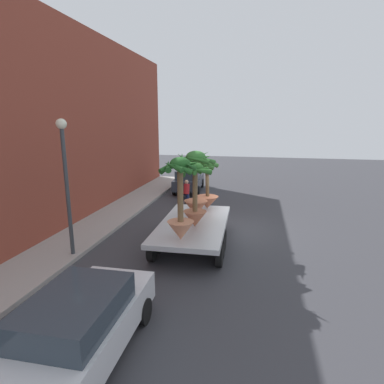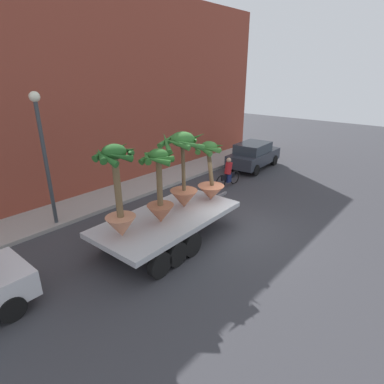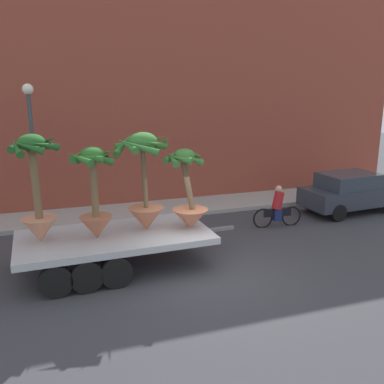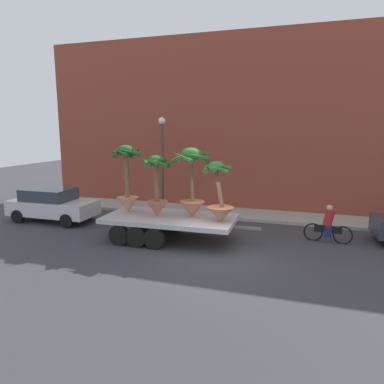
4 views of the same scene
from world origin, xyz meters
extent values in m
plane|color=#38383D|center=(0.00, 0.00, 0.00)|extent=(60.00, 60.00, 0.00)
cube|color=#A39E99|center=(0.00, 6.10, 0.07)|extent=(24.00, 2.20, 0.15)
cube|color=brown|center=(0.00, 7.80, 4.67)|extent=(24.00, 1.20, 9.34)
cube|color=#B7BABF|center=(-2.22, 1.21, 0.89)|extent=(5.26, 2.72, 0.18)
cylinder|color=black|center=(-3.92, 2.35, 0.40)|extent=(0.81, 0.25, 0.80)
cylinder|color=black|center=(-3.84, -0.04, 0.40)|extent=(0.81, 0.25, 0.80)
cylinder|color=black|center=(-3.19, 2.38, 0.40)|extent=(0.81, 0.25, 0.80)
cylinder|color=black|center=(-3.12, -0.02, 0.40)|extent=(0.81, 0.25, 0.80)
cylinder|color=black|center=(-2.47, 2.40, 0.40)|extent=(0.81, 0.25, 0.80)
cylinder|color=black|center=(-2.39, 0.01, 0.40)|extent=(0.81, 0.25, 0.80)
cube|color=slate|center=(0.87, 1.31, 0.74)|extent=(1.00, 0.13, 0.10)
cone|color=tan|center=(-4.12, 1.25, 1.30)|extent=(0.90, 0.90, 0.65)
cylinder|color=brown|center=(-4.13, 1.25, 2.60)|extent=(0.22, 0.20, 1.95)
ellipsoid|color=#235B23|center=(-4.14, 1.25, 3.57)|extent=(0.66, 0.66, 0.41)
cone|color=#235B23|center=(-3.72, 1.29, 3.52)|extent=(0.29, 0.88, 0.41)
cone|color=#235B23|center=(-3.89, 1.65, 3.49)|extent=(0.90, 0.66, 0.56)
cone|color=#235B23|center=(-4.24, 1.61, 3.51)|extent=(0.80, 0.41, 0.40)
cone|color=#235B23|center=(-4.47, 1.39, 3.52)|extent=(0.47, 0.76, 0.38)
cone|color=#235B23|center=(-4.49, 1.14, 3.48)|extent=(0.42, 0.77, 0.48)
cone|color=#235B23|center=(-4.19, 0.91, 3.50)|extent=(0.74, 0.31, 0.41)
cone|color=#235B23|center=(-3.82, 0.97, 3.52)|extent=(0.72, 0.78, 0.40)
cone|color=#B26647|center=(-1.32, 1.30, 1.30)|extent=(0.99, 0.99, 0.65)
cylinder|color=brown|center=(-1.34, 1.30, 2.55)|extent=(0.19, 0.13, 1.84)
ellipsoid|color=#387A33|center=(-1.36, 1.30, 3.47)|extent=(0.81, 0.81, 0.50)
cone|color=#387A33|center=(-0.80, 1.39, 3.38)|extent=(0.38, 1.14, 0.65)
cone|color=#387A33|center=(-1.07, 1.76, 3.40)|extent=(1.05, 0.75, 0.53)
cone|color=#387A33|center=(-1.48, 1.85, 3.42)|extent=(1.16, 0.45, 0.47)
cone|color=#387A33|center=(-1.81, 1.60, 3.38)|extent=(0.77, 1.01, 0.62)
cone|color=#387A33|center=(-1.81, 1.15, 3.42)|extent=(0.49, 0.99, 0.41)
cone|color=#387A33|center=(-1.58, 0.80, 3.41)|extent=(1.07, 0.62, 0.52)
cone|color=#387A33|center=(-1.05, 1.00, 3.42)|extent=(0.75, 0.78, 0.38)
cone|color=#B26647|center=(-2.72, 1.05, 1.28)|extent=(0.88, 0.88, 0.61)
cylinder|color=brown|center=(-2.71, 1.05, 2.41)|extent=(0.19, 0.18, 1.64)
ellipsoid|color=#2D6B28|center=(-2.71, 1.05, 3.23)|extent=(0.61, 0.61, 0.38)
cone|color=#2D6B28|center=(-2.35, 1.04, 3.14)|extent=(0.22, 0.75, 0.48)
cone|color=#2D6B28|center=(-2.48, 1.36, 3.20)|extent=(0.76, 0.64, 0.33)
cone|color=#2D6B28|center=(-2.74, 1.44, 3.16)|extent=(0.82, 0.26, 0.47)
cone|color=#2D6B28|center=(-3.02, 1.25, 3.20)|extent=(0.58, 0.74, 0.32)
cone|color=#2D6B28|center=(-3.06, 0.80, 3.19)|extent=(0.68, 0.84, 0.37)
cone|color=#2D6B28|center=(-2.82, 0.74, 3.20)|extent=(0.71, 0.41, 0.30)
cone|color=#2D6B28|center=(-2.52, 0.77, 3.15)|extent=(0.69, 0.57, 0.44)
cone|color=#B26647|center=(-0.11, 1.00, 1.26)|extent=(1.01, 1.01, 0.57)
cylinder|color=brown|center=(-0.20, 1.00, 2.31)|extent=(0.44, 0.16, 1.54)
ellipsoid|color=#428438|center=(-0.29, 1.00, 3.08)|extent=(0.58, 0.58, 0.37)
cone|color=#428438|center=(0.08, 0.98, 3.04)|extent=(0.25, 0.77, 0.34)
cone|color=#428438|center=(-0.14, 1.34, 3.05)|extent=(0.77, 0.48, 0.31)
cone|color=#428438|center=(-0.50, 1.31, 3.03)|extent=(0.75, 0.61, 0.38)
cone|color=#428438|center=(-0.63, 0.99, 3.02)|extent=(0.24, 0.74, 0.41)
cone|color=#428438|center=(-0.47, 0.75, 3.04)|extent=(0.64, 0.55, 0.31)
cone|color=#428438|center=(-0.12, 0.72, 3.01)|extent=(0.70, 0.52, 0.43)
torus|color=black|center=(4.34, 2.83, 0.34)|extent=(0.74, 0.13, 0.74)
torus|color=black|center=(3.24, 2.93, 0.34)|extent=(0.74, 0.13, 0.74)
cube|color=black|center=(3.79, 2.88, 0.52)|extent=(1.04, 0.15, 0.28)
cylinder|color=red|center=(3.79, 2.88, 0.97)|extent=(0.47, 0.38, 0.65)
sphere|color=tan|center=(3.79, 2.88, 1.39)|extent=(0.24, 0.24, 0.24)
cube|color=navy|center=(3.79, 2.88, 0.44)|extent=(0.30, 0.26, 0.44)
cube|color=silver|center=(-8.68, 2.20, 0.67)|extent=(4.20, 1.84, 0.70)
cube|color=#2D3842|center=(-8.89, 2.20, 1.30)|extent=(2.32, 1.63, 0.56)
cylinder|color=black|center=(-7.34, 3.06, 0.32)|extent=(0.64, 0.21, 0.64)
cylinder|color=black|center=(-7.31, 1.39, 0.32)|extent=(0.64, 0.21, 0.64)
cylinder|color=black|center=(-10.05, 3.02, 0.32)|extent=(0.64, 0.21, 0.64)
cylinder|color=black|center=(-10.03, 1.35, 0.32)|extent=(0.64, 0.21, 0.64)
cylinder|color=#383D42|center=(-4.25, 5.30, 2.40)|extent=(0.14, 0.14, 4.50)
sphere|color=#EAEACC|center=(-4.25, 5.30, 4.80)|extent=(0.36, 0.36, 0.36)
camera|label=1|loc=(-13.78, -1.20, 4.92)|focal=29.31mm
camera|label=2|loc=(-8.97, -5.71, 5.60)|focal=29.20mm
camera|label=3|loc=(-3.73, -9.78, 4.93)|focal=39.55mm
camera|label=4|loc=(2.91, -11.64, 4.48)|focal=33.34mm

